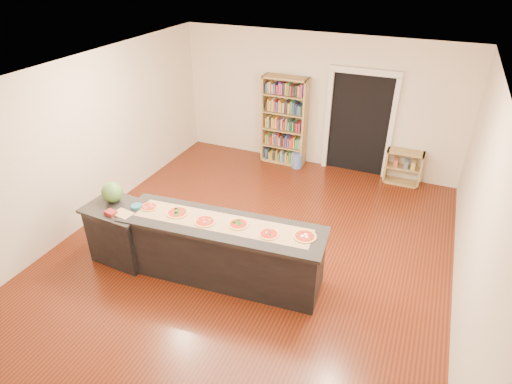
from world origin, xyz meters
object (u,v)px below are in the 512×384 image
at_px(bookshelf, 284,121).
at_px(low_shelf, 403,167).
at_px(side_counter, 122,233).
at_px(waste_bin, 297,160).
at_px(watermelon, 112,192).
at_px(kitchen_island, 223,251).

bearing_deg(bookshelf, low_shelf, 0.41).
height_order(side_counter, bookshelf, bookshelf).
height_order(side_counter, waste_bin, side_counter).
distance_m(side_counter, low_shelf, 5.58).
bearing_deg(side_counter, waste_bin, 73.12).
bearing_deg(low_shelf, watermelon, -132.99).
bearing_deg(waste_bin, low_shelf, 4.42).
bearing_deg(kitchen_island, bookshelf, 92.51).
xyz_separation_m(bookshelf, watermelon, (-1.24, -4.07, 0.13)).
bearing_deg(low_shelf, bookshelf, -179.59).
xyz_separation_m(kitchen_island, low_shelf, (2.05, 4.00, -0.13)).
bearing_deg(low_shelf, kitchen_island, -117.10).
height_order(kitchen_island, bookshelf, bookshelf).
relative_size(side_counter, watermelon, 3.03).
height_order(kitchen_island, waste_bin, kitchen_island).
xyz_separation_m(side_counter, watermelon, (-0.15, 0.11, 0.62)).
relative_size(kitchen_island, low_shelf, 4.07).
height_order(kitchen_island, watermelon, watermelon).
bearing_deg(side_counter, watermelon, 147.09).
bearing_deg(side_counter, low_shelf, 52.06).
xyz_separation_m(waste_bin, watermelon, (-1.62, -3.92, 0.93)).
bearing_deg(low_shelf, side_counter, -131.13).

